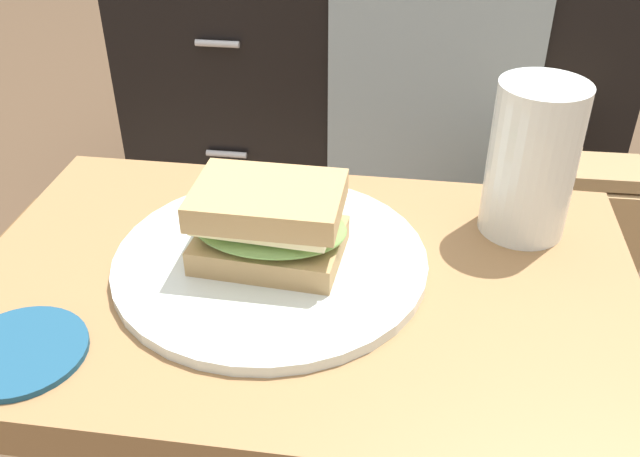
{
  "coord_description": "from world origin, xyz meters",
  "views": [
    {
      "loc": [
        0.08,
        -0.46,
        0.81
      ],
      "look_at": [
        0.02,
        0.0,
        0.51
      ],
      "focal_mm": 39.08,
      "sensor_mm": 36.0,
      "label": 1
    }
  ],
  "objects_px": {
    "sandwich_front": "(269,223)",
    "beer_glass": "(531,163)",
    "plate": "(271,260)",
    "paper_bag": "(556,247)",
    "tv_cabinet": "(373,68)",
    "coaster": "(20,352)"
  },
  "relations": [
    {
      "from": "sandwich_front",
      "to": "beer_glass",
      "type": "bearing_deg",
      "value": 22.61
    },
    {
      "from": "plate",
      "to": "sandwich_front",
      "type": "height_order",
      "value": "sandwich_front"
    },
    {
      "from": "beer_glass",
      "to": "coaster",
      "type": "xyz_separation_m",
      "value": [
        -0.37,
        -0.22,
        -0.06
      ]
    },
    {
      "from": "sandwich_front",
      "to": "beer_glass",
      "type": "distance_m",
      "value": 0.24
    },
    {
      "from": "tv_cabinet",
      "to": "paper_bag",
      "type": "distance_m",
      "value": 0.55
    },
    {
      "from": "tv_cabinet",
      "to": "paper_bag",
      "type": "bearing_deg",
      "value": -50.37
    },
    {
      "from": "plate",
      "to": "beer_glass",
      "type": "relative_size",
      "value": 1.89
    },
    {
      "from": "plate",
      "to": "paper_bag",
      "type": "bearing_deg",
      "value": 55.15
    },
    {
      "from": "tv_cabinet",
      "to": "plate",
      "type": "distance_m",
      "value": 0.95
    },
    {
      "from": "paper_bag",
      "to": "plate",
      "type": "bearing_deg",
      "value": -124.85
    },
    {
      "from": "sandwich_front",
      "to": "coaster",
      "type": "height_order",
      "value": "sandwich_front"
    },
    {
      "from": "plate",
      "to": "paper_bag",
      "type": "relative_size",
      "value": 0.85
    },
    {
      "from": "coaster",
      "to": "paper_bag",
      "type": "relative_size",
      "value": 0.31
    },
    {
      "from": "tv_cabinet",
      "to": "paper_bag",
      "type": "xyz_separation_m",
      "value": [
        0.34,
        -0.41,
        -0.14
      ]
    },
    {
      "from": "tv_cabinet",
      "to": "plate",
      "type": "bearing_deg",
      "value": -91.27
    },
    {
      "from": "beer_glass",
      "to": "paper_bag",
      "type": "height_order",
      "value": "beer_glass"
    },
    {
      "from": "tv_cabinet",
      "to": "plate",
      "type": "relative_size",
      "value": 3.61
    },
    {
      "from": "tv_cabinet",
      "to": "beer_glass",
      "type": "height_order",
      "value": "beer_glass"
    },
    {
      "from": "plate",
      "to": "coaster",
      "type": "height_order",
      "value": "plate"
    },
    {
      "from": "plate",
      "to": "sandwich_front",
      "type": "distance_m",
      "value": 0.04
    },
    {
      "from": "tv_cabinet",
      "to": "beer_glass",
      "type": "bearing_deg",
      "value": -76.99
    },
    {
      "from": "plate",
      "to": "paper_bag",
      "type": "xyz_separation_m",
      "value": [
        0.36,
        0.52,
        -0.31
      ]
    }
  ]
}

